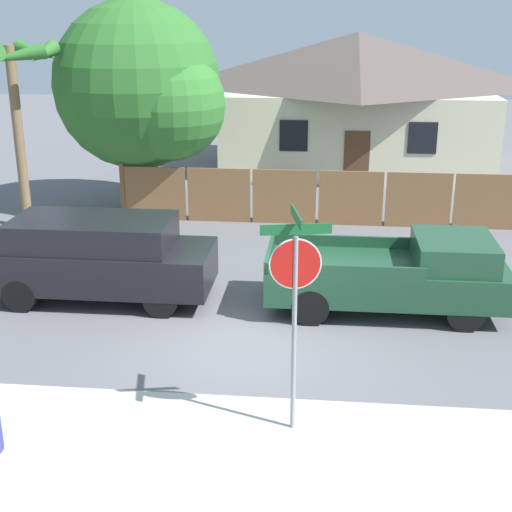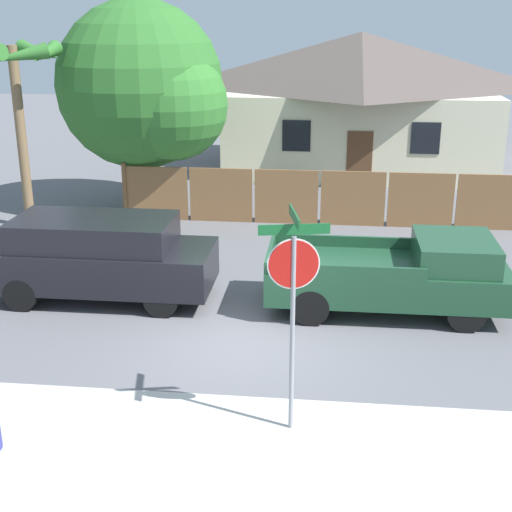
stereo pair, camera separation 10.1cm
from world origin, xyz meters
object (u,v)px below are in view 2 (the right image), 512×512
Objects in this scene: stop_sign at (293,284)px; red_suv at (100,256)px; orange_pickup at (397,274)px; palm_tree at (14,70)px; oak_tree at (147,89)px; house at (359,99)px.

red_suv is at bearing 121.82° from stop_sign.
stop_sign is (-1.91, -4.71, 1.53)m from orange_pickup.
stop_sign is at bearing -49.82° from palm_tree.
orange_pickup is at bearing -0.19° from red_suv.
oak_tree is 3.92m from palm_tree.
palm_tree reaches higher than red_suv.
palm_tree reaches higher than stop_sign.
house is at bearing 46.90° from oak_tree.
oak_tree is (-6.61, -7.07, 1.03)m from house.
orange_pickup is (7.10, -7.40, -2.93)m from oak_tree.
stop_sign is at bearing -66.79° from oak_tree.
stop_sign is (5.19, -12.11, -1.40)m from oak_tree.
house is 9.73m from oak_tree.
oak_tree is at bearing 95.42° from red_suv.
palm_tree is 1.06× the size of orange_pickup.
house is at bearing 91.73° from orange_pickup.
orange_pickup is at bearing 56.31° from stop_sign.
stop_sign is (4.46, -4.71, 1.36)m from red_suv.
oak_tree reaches higher than red_suv.
palm_tree is (-3.07, -2.33, 0.73)m from oak_tree.
orange_pickup is (10.16, -5.07, -3.66)m from palm_tree.
oak_tree is 10.66m from orange_pickup.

